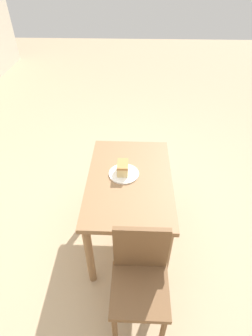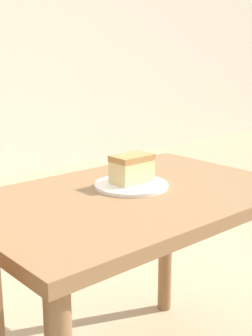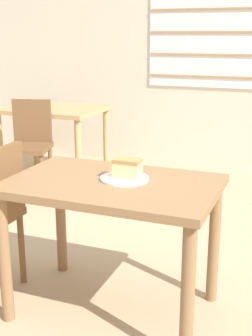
% 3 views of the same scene
% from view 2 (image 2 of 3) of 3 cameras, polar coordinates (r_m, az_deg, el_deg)
% --- Properties ---
extents(dining_table_near, '(1.02, 0.66, 0.71)m').
position_cam_2_polar(dining_table_near, '(1.50, 0.56, -7.17)').
color(dining_table_near, olive).
rests_on(dining_table_near, ground_plane).
extents(plate, '(0.24, 0.24, 0.01)m').
position_cam_2_polar(plate, '(1.52, 0.64, -2.11)').
color(plate, white).
rests_on(plate, dining_table_near).
extents(cake_slice, '(0.13, 0.09, 0.09)m').
position_cam_2_polar(cake_slice, '(1.52, 0.72, -0.06)').
color(cake_slice, '#E5CC89').
rests_on(cake_slice, plate).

